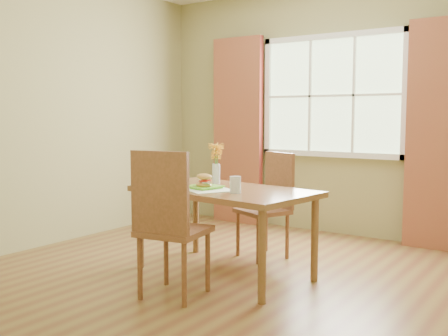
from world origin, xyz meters
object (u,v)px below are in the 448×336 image
croissant_sandwich (204,181)px  flower_vase (216,158)px  dining_table (224,197)px  chair_near (167,219)px  water_glass (235,185)px  chair_far (270,200)px

croissant_sandwich → flower_vase: (-0.13, 0.35, 0.15)m
dining_table → chair_near: bearing=-81.5°
chair_near → croissant_sandwich: bearing=91.2°
croissant_sandwich → water_glass: (0.31, -0.02, -0.01)m
dining_table → water_glass: bearing=-28.5°
water_glass → dining_table: bearing=144.3°
chair_near → chair_far: size_ratio=1.10×
croissant_sandwich → chair_far: bearing=90.3°
chair_far → water_glass: bearing=-54.3°
chair_near → flower_vase: size_ratio=2.99×
chair_far → croissant_sandwich: (-0.13, -0.83, 0.25)m
dining_table → chair_near: size_ratio=1.46×
dining_table → chair_far: size_ratio=1.61×
chair_far → flower_vase: (-0.26, -0.48, 0.40)m
chair_far → water_glass: 0.90m
dining_table → flower_vase: size_ratio=4.36×
water_glass → croissant_sandwich: bearing=177.0°
chair_near → flower_vase: 1.02m
chair_far → dining_table: bearing=-69.0°
croissant_sandwich → flower_vase: flower_vase is taller
dining_table → flower_vase: bearing=143.5°
water_glass → chair_near: bearing=-109.4°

